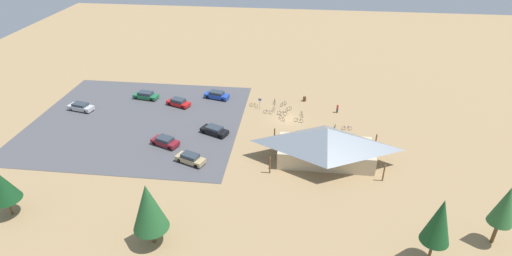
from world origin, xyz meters
The scene contains 29 objects.
ground centered at (0.00, 0.00, 0.00)m, with size 160.00×160.00×0.00m, color #9E7F56.
parking_lot_asphalt centered at (25.81, 3.67, 0.03)m, with size 35.63×31.98×0.05m, color #4C4C51.
bike_pavilion centered at (-6.07, 12.22, 2.98)m, with size 15.81×8.42×5.39m.
trash_bin centered at (-2.80, -7.65, 0.45)m, with size 0.60×0.60×0.90m, color brown.
lot_sign centered at (5.25, -3.30, 1.41)m, with size 0.56×0.08×2.20m.
pine_far_west centered at (13.47, 31.00, 5.06)m, with size 3.94×3.94×7.96m.
pine_mideast centered at (-16.66, 30.00, 5.39)m, with size 3.01×3.01×8.10m.
pine_west centered at (32.28, 28.55, 4.24)m, with size 3.54×3.54×6.18m.
pine_far_east centered at (-24.32, 26.60, 5.31)m, with size 2.62×2.62×7.77m.
bicycle_blue_front_row centered at (3.61, -1.66, 0.35)m, with size 1.63×0.48×0.76m.
bicycle_yellow_edge_north centered at (-2.43, -1.42, 0.36)m, with size 0.55×1.64×0.80m.
bicycle_silver_near_porch centered at (2.73, -5.97, 0.38)m, with size 0.48×1.70×0.83m.
bicycle_purple_back_row centered at (-9.94, 2.67, 0.35)m, with size 1.70×0.48×0.79m.
bicycle_orange_near_sign centered at (2.63, -3.09, 0.36)m, with size 0.48×1.66×0.77m.
bicycle_black_lone_east centered at (1.08, -1.41, 0.39)m, with size 1.80×0.48×0.82m.
bicycle_green_by_bin centered at (-1.92, 0.83, 0.36)m, with size 1.64×0.57×0.83m.
bicycle_white_yard_right centered at (0.00, -3.02, 0.39)m, with size 1.09×1.51×0.90m.
bicycle_red_yard_front centered at (1.00, 0.38, 0.38)m, with size 1.09×1.47×0.82m.
bicycle_teal_mid_cluster centered at (-7.96, 2.65, 0.35)m, with size 0.55×1.70×0.81m.
bicycle_blue_lone_west centered at (1.07, -5.15, 0.34)m, with size 1.14×1.26×0.79m.
bicycle_yellow_trailside centered at (6.47, -4.08, 0.35)m, with size 1.61×0.54×0.75m.
car_green_front_row centered at (27.39, -5.02, 0.74)m, with size 4.94×2.58×1.40m.
car_maroon_second_row centered at (18.51, 10.93, 0.75)m, with size 4.76×3.37×1.39m.
car_black_aisle_side centered at (11.63, 6.53, 0.70)m, with size 4.96×3.57×1.29m.
car_blue_near_entry centered at (13.93, -6.71, 0.77)m, with size 4.97×2.87×1.45m.
car_silver_back_corner centered at (37.38, 1.11, 0.75)m, with size 4.91×2.73×1.39m.
car_tan_by_curb centered at (13.37, 15.16, 0.76)m, with size 4.74×3.23×1.44m.
car_red_end_stall centered at (20.35, -2.80, 0.74)m, with size 4.80×3.25×1.40m.
visitor_near_lot centered at (-8.71, -3.58, 0.87)m, with size 0.36×0.39×1.66m.
Camera 1 is at (-1.97, 63.47, 34.08)m, focal length 28.89 mm.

